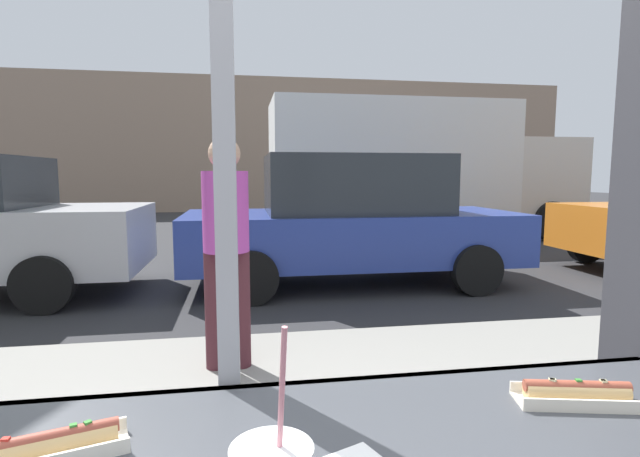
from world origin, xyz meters
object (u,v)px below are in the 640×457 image
(box_truck, at_px, (416,166))
(hotdog_tray_near, at_px, (54,445))
(hotdog_tray_far, at_px, (576,393))
(parked_car_blue, at_px, (352,220))
(pedestrian, at_px, (226,238))

(box_truck, bearing_deg, hotdog_tray_near, -113.84)
(hotdog_tray_far, xyz_separation_m, parked_car_blue, (0.79, 5.50, -0.15))
(hotdog_tray_far, height_order, parked_car_blue, parked_car_blue)
(parked_car_blue, bearing_deg, pedestrian, -118.06)
(hotdog_tray_far, distance_m, pedestrian, 2.62)
(box_truck, bearing_deg, hotdog_tray_far, -108.81)
(box_truck, bearing_deg, pedestrian, -119.33)
(pedestrian, bearing_deg, box_truck, 60.67)
(hotdog_tray_far, relative_size, box_truck, 0.04)
(hotdog_tray_near, height_order, pedestrian, pedestrian)
(hotdog_tray_far, height_order, pedestrian, pedestrian)
(parked_car_blue, bearing_deg, hotdog_tray_near, -108.19)
(hotdog_tray_near, xyz_separation_m, parked_car_blue, (1.82, 5.53, -0.15))
(hotdog_tray_far, relative_size, pedestrian, 0.16)
(hotdog_tray_near, relative_size, hotdog_tray_far, 0.96)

